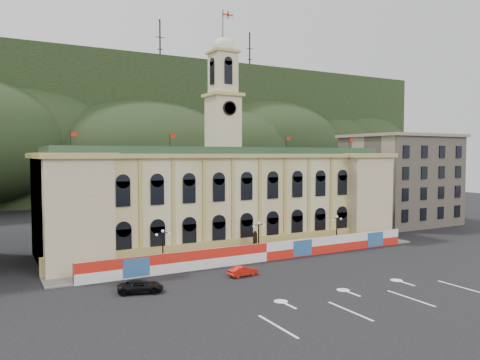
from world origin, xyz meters
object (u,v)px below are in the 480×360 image
red_sedan (243,271)px  black_suv (141,286)px  lamp_center (259,236)px  statue (255,249)px

red_sedan → black_suv: size_ratio=0.74×
lamp_center → statue: bearing=90.0°
statue → black_suv: (-19.28, -8.99, -0.53)m
lamp_center → red_sedan: (-6.57, -7.26, -2.46)m
statue → lamp_center: lamp_center is taller
statue → lamp_center: size_ratio=0.72×
red_sedan → black_suv: (-12.70, -0.73, 0.05)m
red_sedan → lamp_center: bearing=-48.5°
lamp_center → red_sedan: bearing=-132.2°
statue → red_sedan: bearing=-128.5°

